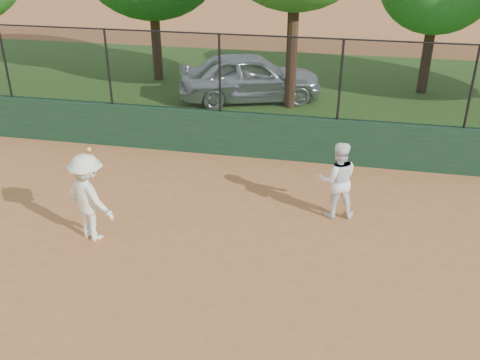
# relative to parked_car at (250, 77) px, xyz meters

# --- Properties ---
(ground) EXTENTS (80.00, 80.00, 0.00)m
(ground) POSITION_rel_parked_car_xyz_m (0.59, -10.67, -0.82)
(ground) COLOR #AC6537
(ground) RESTS_ON ground
(back_wall) EXTENTS (26.00, 0.20, 1.20)m
(back_wall) POSITION_rel_parked_car_xyz_m (0.59, -4.67, -0.22)
(back_wall) COLOR #193821
(back_wall) RESTS_ON ground
(grass_strip) EXTENTS (36.00, 12.00, 0.01)m
(grass_strip) POSITION_rel_parked_car_xyz_m (0.59, 1.33, -0.82)
(grass_strip) COLOR #274D18
(grass_strip) RESTS_ON ground
(parked_car) EXTENTS (5.17, 3.32, 1.64)m
(parked_car) POSITION_rel_parked_car_xyz_m (0.00, 0.00, 0.00)
(parked_car) COLOR silver
(parked_car) RESTS_ON ground
(player_second) EXTENTS (0.93, 0.79, 1.68)m
(player_second) POSITION_rel_parked_car_xyz_m (3.23, -7.36, 0.02)
(player_second) COLOR white
(player_second) RESTS_ON ground
(player_main) EXTENTS (1.33, 1.09, 2.03)m
(player_main) POSITION_rel_parked_car_xyz_m (-1.44, -9.20, 0.08)
(player_main) COLOR white
(player_main) RESTS_ON ground
(fence_assembly) EXTENTS (26.00, 0.06, 2.00)m
(fence_assembly) POSITION_rel_parked_car_xyz_m (0.56, -4.67, 1.42)
(fence_assembly) COLOR black
(fence_assembly) RESTS_ON back_wall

